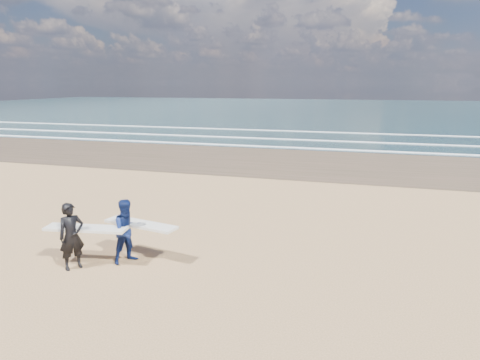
% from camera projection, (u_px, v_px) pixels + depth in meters
% --- Properties ---
extents(ocean, '(220.00, 100.00, 0.02)m').
position_uv_depth(ocean, '(453.00, 112.00, 72.72)').
color(ocean, '#193338').
rests_on(ocean, ground).
extents(surfer_near, '(2.25, 1.17, 1.78)m').
position_uv_depth(surfer_near, '(74.00, 235.00, 11.13)').
color(surfer_near, black).
rests_on(surfer_near, ground).
extents(surfer_far, '(2.26, 1.35, 1.75)m').
position_uv_depth(surfer_far, '(129.00, 230.00, 11.54)').
color(surfer_far, '#0E1C4F').
rests_on(surfer_far, ground).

